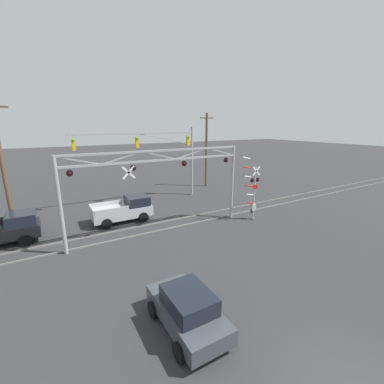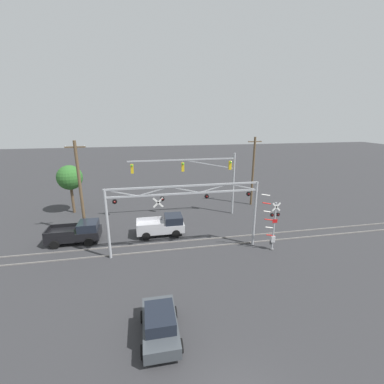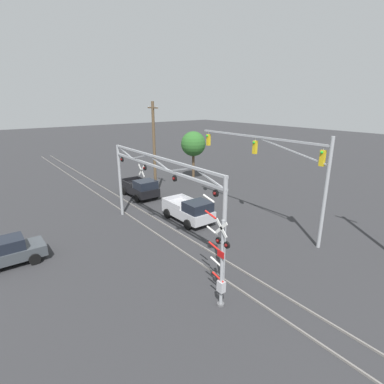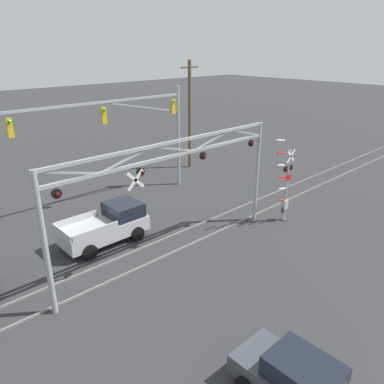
# 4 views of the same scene
# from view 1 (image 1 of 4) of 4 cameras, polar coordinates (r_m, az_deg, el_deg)

# --- Properties ---
(rail_track_near) EXTENTS (80.00, 0.08, 0.10)m
(rail_track_near) POSITION_cam_1_polar(r_m,az_deg,el_deg) (19.37, -7.00, -8.44)
(rail_track_near) COLOR gray
(rail_track_near) RESTS_ON ground_plane
(rail_track_far) EXTENTS (80.00, 0.08, 0.10)m
(rail_track_far) POSITION_cam_1_polar(r_m,az_deg,el_deg) (20.60, -8.59, -7.05)
(rail_track_far) COLOR gray
(rail_track_far) RESTS_ON ground_plane
(crossing_gantry) EXTENTS (12.94, 0.27, 6.01)m
(crossing_gantry) POSITION_cam_1_polar(r_m,az_deg,el_deg) (17.86, -7.11, 3.87)
(crossing_gantry) COLOR #9EA0A5
(crossing_gantry) RESTS_ON ground_plane
(crossing_signal_mast) EXTENTS (1.85, 0.35, 5.29)m
(crossing_signal_mast) POSITION_cam_1_polar(r_m,az_deg,el_deg) (21.41, 13.43, -0.52)
(crossing_signal_mast) COLOR #9EA0A5
(crossing_signal_mast) RESTS_ON ground_plane
(traffic_signal_span) EXTENTS (12.25, 0.39, 7.40)m
(traffic_signal_span) POSITION_cam_1_polar(r_m,az_deg,el_deg) (26.55, -6.15, 9.39)
(traffic_signal_span) COLOR #9EA0A5
(traffic_signal_span) RESTS_ON ground_plane
(pickup_truck_lead) EXTENTS (4.65, 2.35, 1.95)m
(pickup_truck_lead) POSITION_cam_1_polar(r_m,az_deg,el_deg) (21.63, -14.68, -3.74)
(pickup_truck_lead) COLOR #B7B7BC
(pickup_truck_lead) RESTS_ON ground_plane
(pickup_truck_following) EXTENTS (4.71, 2.35, 1.95)m
(pickup_truck_following) POSITION_cam_1_polar(r_m,az_deg,el_deg) (21.03, -36.35, -6.78)
(pickup_truck_following) COLOR black
(pickup_truck_following) RESTS_ON ground_plane
(sedan_waiting) EXTENTS (2.08, 3.90, 1.66)m
(sedan_waiting) POSITION_cam_1_polar(r_m,az_deg,el_deg) (10.75, -1.07, -24.58)
(sedan_waiting) COLOR #3D4247
(sedan_waiting) RESTS_ON ground_plane
(utility_pole_left) EXTENTS (1.80, 0.28, 9.36)m
(utility_pole_left) POSITION_cam_1_polar(r_m,az_deg,el_deg) (21.55, -36.45, 4.36)
(utility_pole_left) COLOR brown
(utility_pole_left) RESTS_ON ground_plane
(utility_pole_right) EXTENTS (1.80, 0.28, 8.99)m
(utility_pole_right) POSITION_cam_1_polar(r_m,az_deg,el_deg) (32.27, 3.20, 9.42)
(utility_pole_right) COLOR brown
(utility_pole_right) RESTS_ON ground_plane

